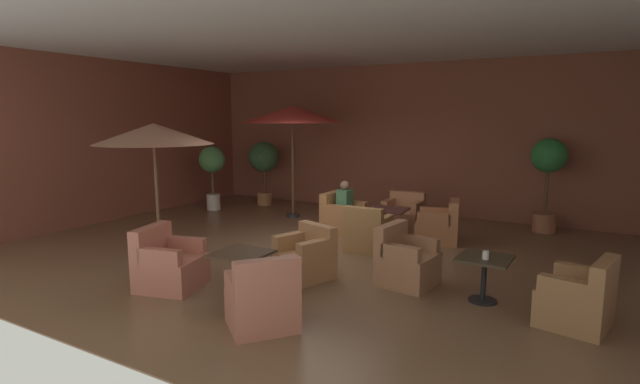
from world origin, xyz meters
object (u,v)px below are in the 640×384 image
(armchair_front_right_east, at_px, (169,265))
(armchair_front_left_north, at_px, (406,262))
(armchair_front_left_east, at_px, (578,300))
(armchair_mid_center_south, at_px, (404,215))
(patio_umbrella_center_beige, at_px, (154,135))
(armchair_mid_center_east, at_px, (439,227))
(cafe_table_front_right, at_px, (241,261))
(patio_umbrella_tall_red, at_px, (292,115))
(cafe_table_front_left, at_px, (484,268))
(armchair_mid_center_west, at_px, (343,218))
(potted_tree_left_corner, at_px, (548,169))
(cafe_table_mid_center, at_px, (388,215))
(armchair_front_right_south, at_px, (263,302))
(armchair_front_right_north, at_px, (305,258))
(armchair_mid_center_north, at_px, (368,234))
(potted_tree_mid_left, at_px, (264,161))
(iced_drink_cup, at_px, (486,255))
(patron_blue_shirt, at_px, (345,199))
(potted_tree_mid_right, at_px, (212,166))

(armchair_front_right_east, bearing_deg, armchair_front_left_north, 32.25)
(armchair_front_left_north, xyz_separation_m, armchair_front_left_east, (2.23, -0.37, -0.01))
(armchair_mid_center_south, bearing_deg, patio_umbrella_center_beige, -130.65)
(armchair_front_left_east, bearing_deg, armchair_mid_center_east, 129.95)
(cafe_table_front_right, relative_size, armchair_front_right_east, 0.74)
(armchair_front_left_north, height_order, patio_umbrella_tall_red, patio_umbrella_tall_red)
(cafe_table_front_left, bearing_deg, armchair_mid_center_west, 143.28)
(armchair_mid_center_south, bearing_deg, potted_tree_left_corner, 23.46)
(armchair_front_right_east, relative_size, cafe_table_mid_center, 1.20)
(armchair_front_right_south, height_order, potted_tree_left_corner, potted_tree_left_corner)
(armchair_front_right_north, distance_m, armchair_mid_center_west, 2.97)
(armchair_mid_center_north, xyz_separation_m, potted_tree_mid_left, (-4.40, 2.84, 0.92))
(cafe_table_front_left, bearing_deg, patio_umbrella_tall_red, 147.01)
(armchair_front_left_east, height_order, patio_umbrella_tall_red, patio_umbrella_tall_red)
(armchair_mid_center_south, bearing_deg, armchair_front_left_north, -69.56)
(armchair_front_right_east, distance_m, cafe_table_mid_center, 4.50)
(cafe_table_mid_center, height_order, armchair_mid_center_north, armchair_mid_center_north)
(armchair_front_left_north, distance_m, patio_umbrella_center_beige, 4.92)
(armchair_mid_center_west, bearing_deg, armchair_mid_center_south, 45.19)
(patio_umbrella_center_beige, xyz_separation_m, potted_tree_mid_left, (-1.04, 4.68, -0.87))
(armchair_mid_center_north, relative_size, armchair_mid_center_west, 0.99)
(armchair_front_left_east, bearing_deg, armchair_mid_center_west, 148.48)
(cafe_table_front_right, relative_size, iced_drink_cup, 6.48)
(armchair_front_right_south, bearing_deg, cafe_table_mid_center, 94.04)
(armchair_front_right_east, bearing_deg, armchair_mid_center_north, 62.19)
(armchair_front_right_east, distance_m, iced_drink_cup, 4.34)
(armchair_front_right_south, xyz_separation_m, armchair_mid_center_south, (-0.35, 5.62, -0.02))
(cafe_table_front_left, xyz_separation_m, cafe_table_front_right, (-2.91, -1.40, 0.02))
(armchair_front_left_north, relative_size, patio_umbrella_tall_red, 0.32)
(armchair_front_right_south, height_order, potted_tree_mid_left, potted_tree_mid_left)
(armchair_mid_center_north, bearing_deg, armchair_mid_center_south, 91.53)
(armchair_front_left_east, relative_size, patron_blue_shirt, 1.30)
(cafe_table_front_right, distance_m, potted_tree_left_corner, 6.94)
(cafe_table_front_left, height_order, armchair_mid_center_west, armchair_mid_center_west)
(armchair_front_right_east, xyz_separation_m, patron_blue_shirt, (0.68, 4.19, 0.39))
(patron_blue_shirt, bearing_deg, armchair_front_right_east, -99.22)
(armchair_front_left_east, height_order, armchair_front_right_south, armchair_front_right_south)
(cafe_table_mid_center, distance_m, armchair_mid_center_south, 1.02)
(armchair_front_right_east, distance_m, armchair_mid_center_west, 4.24)
(armchair_front_left_east, bearing_deg, potted_tree_left_corner, 99.13)
(armchair_mid_center_north, distance_m, patio_umbrella_center_beige, 4.23)
(iced_drink_cup, bearing_deg, armchair_mid_center_north, 145.93)
(cafe_table_front_left, height_order, cafe_table_mid_center, same)
(potted_tree_mid_right, xyz_separation_m, iced_drink_cup, (7.51, -3.20, -0.50))
(armchair_front_left_north, xyz_separation_m, potted_tree_mid_right, (-6.36, 2.96, 0.84))
(armchair_front_right_north, height_order, potted_tree_left_corner, potted_tree_left_corner)
(armchair_front_right_east, bearing_deg, cafe_table_front_right, 14.24)
(potted_tree_mid_left, bearing_deg, patio_umbrella_tall_red, -32.14)
(cafe_table_mid_center, bearing_deg, patio_umbrella_tall_red, 163.25)
(armchair_front_left_north, xyz_separation_m, armchair_mid_center_south, (-1.26, 3.37, -0.03))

